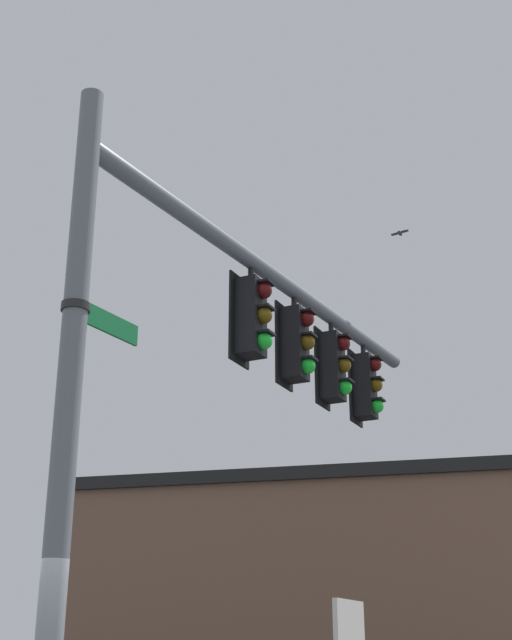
% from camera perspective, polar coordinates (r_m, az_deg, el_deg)
% --- Properties ---
extents(signal_pole, '(0.24, 0.24, 7.29)m').
position_cam_1_polar(signal_pole, '(8.29, -12.20, -6.97)').
color(signal_pole, slate).
rests_on(signal_pole, ground).
extents(mast_arm, '(8.25, 0.89, 0.22)m').
position_cam_1_polar(mast_arm, '(12.45, 1.70, 2.41)').
color(mast_arm, slate).
extents(traffic_light_nearest_pole, '(0.54, 0.49, 1.31)m').
position_cam_1_polar(traffic_light_nearest_pole, '(11.45, -0.24, 0.19)').
color(traffic_light_nearest_pole, black).
extents(traffic_light_mid_inner, '(0.54, 0.49, 1.31)m').
position_cam_1_polar(traffic_light_mid_inner, '(12.43, 2.61, -1.54)').
color(traffic_light_mid_inner, black).
extents(traffic_light_mid_outer, '(0.54, 0.49, 1.31)m').
position_cam_1_polar(traffic_light_mid_outer, '(13.45, 5.04, -3.01)').
color(traffic_light_mid_outer, black).
extents(traffic_light_arm_end, '(0.54, 0.49, 1.31)m').
position_cam_1_polar(traffic_light_arm_end, '(14.50, 7.13, -4.27)').
color(traffic_light_arm_end, black).
extents(street_name_sign, '(1.09, 0.28, 0.22)m').
position_cam_1_polar(street_name_sign, '(8.82, -10.50, 0.28)').
color(street_name_sign, '#147238').
extents(bird_flying, '(0.19, 0.31, 0.06)m').
position_cam_1_polar(bird_flying, '(15.80, 9.29, 5.58)').
color(bird_flying, '#4C4742').
extents(storefront_building, '(9.55, 14.23, 5.80)m').
position_cam_1_polar(storefront_building, '(23.12, 5.54, -17.95)').
color(storefront_building, brown).
rests_on(storefront_building, ground).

